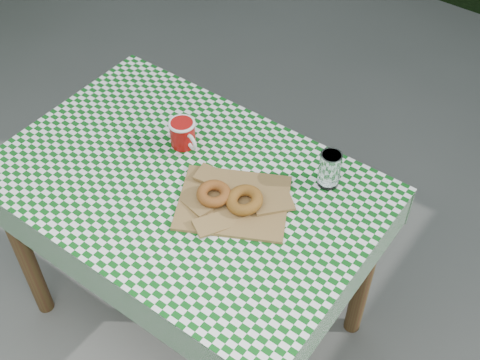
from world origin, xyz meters
name	(u,v)px	position (x,y,z in m)	size (l,w,h in m)	color
table	(192,258)	(-0.17, 0.13, 0.38)	(1.13, 0.75, 0.75)	brown
tablecloth	(185,183)	(-0.17, 0.13, 0.75)	(1.15, 0.77, 0.01)	#0C4F14
paper_bag	(233,202)	(0.00, 0.15, 0.76)	(0.31, 0.25, 0.02)	olive
bagel_front	(214,194)	(-0.05, 0.12, 0.79)	(0.10, 0.10, 0.03)	#99481F
bagel_back	(244,200)	(0.04, 0.15, 0.79)	(0.11, 0.11, 0.03)	#93571E
coffee_mug	(183,133)	(-0.28, 0.25, 0.80)	(0.16, 0.16, 0.09)	#9F0C0A
drinking_glass	(330,169)	(0.18, 0.38, 0.81)	(0.06, 0.06, 0.12)	white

